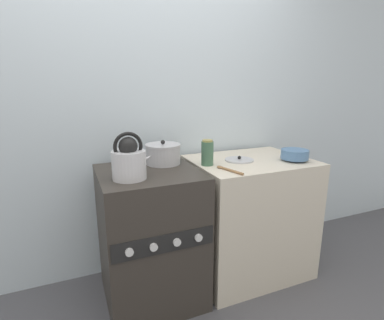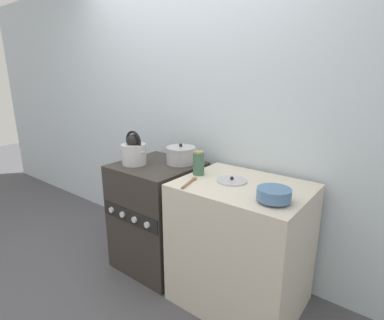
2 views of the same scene
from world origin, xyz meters
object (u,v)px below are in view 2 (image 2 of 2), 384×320
object	(u,v)px
stove	(158,215)
cooking_pot	(181,155)
enamel_bowl	(274,194)
storage_jar	(199,163)
kettle	(134,151)
loose_pot_lid	(232,181)

from	to	relation	value
stove	cooking_pot	bearing A→B (deg)	44.38
enamel_bowl	storage_jar	xyz separation A→B (m)	(-0.62, 0.13, 0.04)
kettle	enamel_bowl	bearing A→B (deg)	-0.64
storage_jar	loose_pot_lid	world-z (taller)	storage_jar
loose_pot_lid	storage_jar	bearing A→B (deg)	-175.43
cooking_pot	loose_pot_lid	xyz separation A→B (m)	(0.53, -0.10, -0.07)
stove	loose_pot_lid	bearing A→B (deg)	2.71
storage_jar	loose_pot_lid	bearing A→B (deg)	4.57
kettle	storage_jar	size ratio (longest dim) A/B	1.56
enamel_bowl	loose_pot_lid	distance (m)	0.39
stove	loose_pot_lid	world-z (taller)	loose_pot_lid
stove	cooking_pot	xyz separation A→B (m)	(0.14, 0.13, 0.51)
cooking_pot	enamel_bowl	world-z (taller)	cooking_pot
cooking_pot	enamel_bowl	xyz separation A→B (m)	(0.89, -0.26, -0.03)
cooking_pot	storage_jar	bearing A→B (deg)	-24.80
enamel_bowl	loose_pot_lid	size ratio (longest dim) A/B	0.94
stove	loose_pot_lid	xyz separation A→B (m)	(0.67, 0.03, 0.44)
cooking_pot	enamel_bowl	bearing A→B (deg)	-16.09
cooking_pot	storage_jar	size ratio (longest dim) A/B	1.37
stove	kettle	xyz separation A→B (m)	(-0.14, -0.11, 0.55)
cooking_pot	storage_jar	distance (m)	0.29
stove	storage_jar	size ratio (longest dim) A/B	5.17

